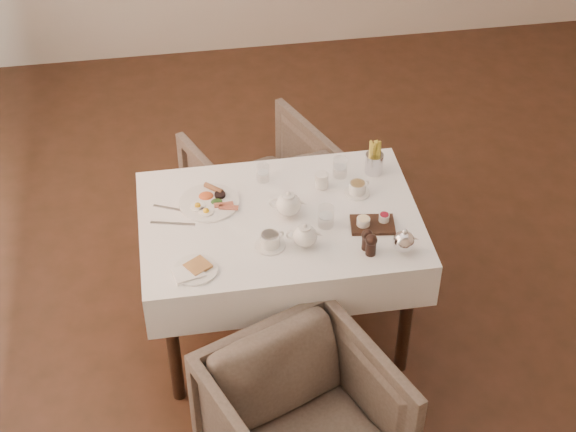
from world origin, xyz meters
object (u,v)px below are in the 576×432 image
(table, at_px, (280,236))
(armchair_near, at_px, (303,426))
(breakfast_plate, at_px, (209,202))
(armchair_far, at_px, (261,188))
(teapot_centre, at_px, (288,203))

(table, height_order, armchair_near, table)
(armchair_near, distance_m, breakfast_plate, 1.12)
(table, relative_size, armchair_far, 1.83)
(table, height_order, armchair_far, table)
(armchair_near, bearing_deg, teapot_centre, 62.50)
(armchair_near, bearing_deg, breakfast_plate, 82.92)
(armchair_far, height_order, breakfast_plate, breakfast_plate)
(table, height_order, breakfast_plate, breakfast_plate)
(armchair_near, xyz_separation_m, armchair_far, (0.05, 1.62, -0.01))
(table, xyz_separation_m, armchair_far, (0.01, 0.77, -0.32))
(armchair_far, height_order, teapot_centre, teapot_centre)
(armchair_near, height_order, breakfast_plate, breakfast_plate)
(breakfast_plate, relative_size, teapot_centre, 1.71)
(table, bearing_deg, armchair_near, -92.25)
(armchair_near, height_order, armchair_far, armchair_near)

